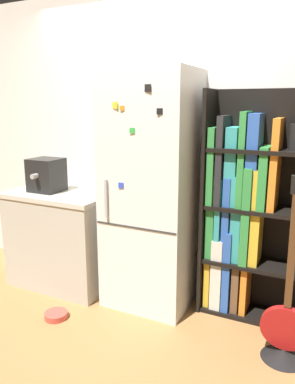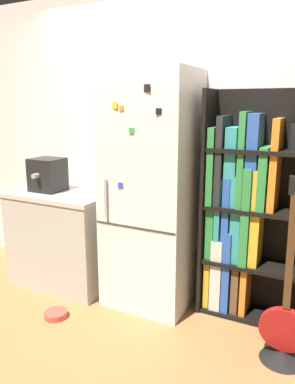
{
  "view_description": "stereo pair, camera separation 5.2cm",
  "coord_description": "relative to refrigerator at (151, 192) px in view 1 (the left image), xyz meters",
  "views": [
    {
      "loc": [
        1.26,
        -2.49,
        1.65
      ],
      "look_at": [
        -0.03,
        0.15,
        0.95
      ],
      "focal_mm": 35.0,
      "sensor_mm": 36.0,
      "label": 1
    },
    {
      "loc": [
        1.31,
        -2.47,
        1.65
      ],
      "look_at": [
        -0.03,
        0.15,
        0.95
      ],
      "focal_mm": 35.0,
      "sensor_mm": 36.0,
      "label": 2
    }
  ],
  "objects": [
    {
      "name": "ground_plane",
      "position": [
        0.0,
        -0.16,
        -0.95
      ],
      "size": [
        16.0,
        16.0,
        0.0
      ],
      "primitive_type": "plane",
      "color": "#A87542"
    },
    {
      "name": "wall_back",
      "position": [
        0.0,
        0.31,
        0.35
      ],
      "size": [
        8.0,
        0.05,
        2.6
      ],
      "color": "white",
      "rests_on": "ground_plane"
    },
    {
      "name": "refrigerator",
      "position": [
        0.0,
        0.0,
        0.0
      ],
      "size": [
        0.69,
        0.6,
        1.91
      ],
      "color": "white",
      "rests_on": "ground_plane"
    },
    {
      "name": "bookshelf",
      "position": [
        0.74,
        0.15,
        -0.12
      ],
      "size": [
        0.86,
        0.31,
        1.76
      ],
      "color": "black",
      "rests_on": "ground_plane"
    },
    {
      "name": "kitchen_counter",
      "position": [
        -0.87,
        -0.03,
        -0.51
      ],
      "size": [
        0.94,
        0.66,
        0.88
      ],
      "color": "#BCB7A8",
      "rests_on": "ground_plane"
    },
    {
      "name": "espresso_machine",
      "position": [
        -1.0,
        -0.09,
        0.07
      ],
      "size": [
        0.27,
        0.31,
        0.3
      ],
      "color": "black",
      "rests_on": "kitchen_counter"
    },
    {
      "name": "guitar",
      "position": [
        1.12,
        -0.32,
        -0.78
      ],
      "size": [
        0.32,
        0.3,
        1.26
      ],
      "color": "black",
      "rests_on": "ground_plane"
    },
    {
      "name": "pet_bowl",
      "position": [
        -0.55,
        -0.59,
        -0.93
      ],
      "size": [
        0.18,
        0.18,
        0.05
      ],
      "color": "#D84C3F",
      "rests_on": "ground_plane"
    }
  ]
}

